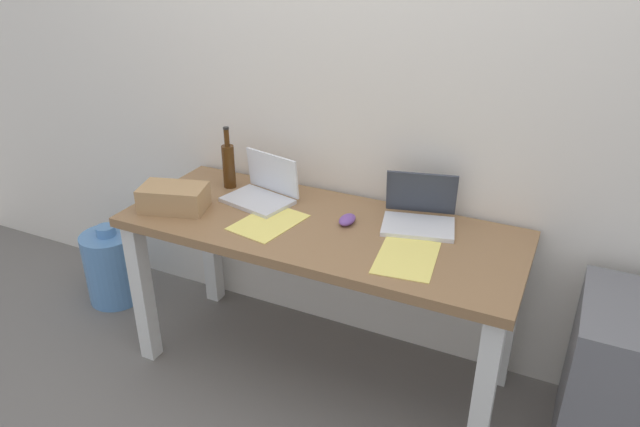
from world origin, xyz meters
TOP-DOWN VIEW (x-y plane):
  - ground_plane at (0.00, 0.00)m, footprint 8.00×8.00m
  - back_wall at (0.00, 0.38)m, footprint 5.20×0.08m
  - desk at (0.00, 0.00)m, footprint 1.63×0.64m
  - laptop_left at (-0.33, 0.10)m, footprint 0.32×0.27m
  - laptop_right at (0.36, 0.17)m, footprint 0.33×0.28m
  - beer_bottle at (-0.54, 0.17)m, footprint 0.06×0.06m
  - computer_mouse at (0.09, 0.06)m, footprint 0.06×0.10m
  - cardboard_box at (-0.62, -0.13)m, footprint 0.31×0.23m
  - paper_sheet_front_right at (0.40, -0.10)m, footprint 0.24×0.32m
  - paper_yellow_folder at (-0.20, -0.07)m, footprint 0.26×0.33m
  - water_cooler_jug at (-1.23, 0.03)m, footprint 0.28×0.28m
  - filing_cabinet at (1.20, 0.02)m, footprint 0.40×0.48m

SIDE VIEW (x-z plane):
  - ground_plane at x=0.00m, z-range 0.00..0.00m
  - water_cooler_jug at x=-1.23m, z-range -0.02..0.41m
  - filing_cabinet at x=1.20m, z-range 0.00..0.67m
  - desk at x=0.00m, z-range 0.26..0.99m
  - paper_sheet_front_right at x=0.40m, z-range 0.74..0.74m
  - paper_yellow_folder at x=-0.20m, z-range 0.74..0.74m
  - computer_mouse at x=0.09m, z-range 0.74..0.77m
  - laptop_left at x=-0.33m, z-range 0.68..0.88m
  - laptop_right at x=0.36m, z-range 0.68..0.88m
  - cardboard_box at x=-0.62m, z-range 0.74..0.84m
  - beer_bottle at x=-0.54m, z-range 0.70..0.99m
  - back_wall at x=0.00m, z-range 0.00..2.60m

